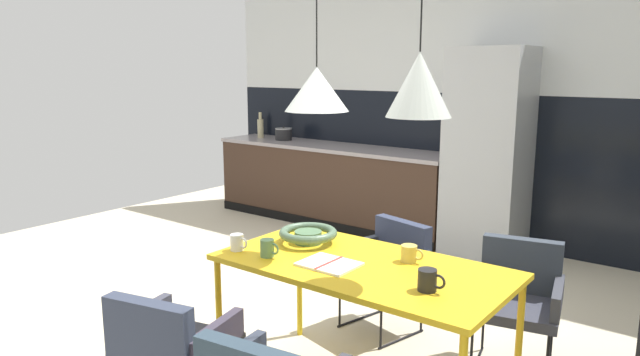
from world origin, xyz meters
TOP-DOWN VIEW (x-y plane):
  - ground_plane at (0.00, 0.00)m, footprint 7.84×7.84m
  - back_wall_splashback_dark at (0.00, 2.82)m, footprint 6.03×0.12m
  - back_wall_panel_upper at (0.00, 2.82)m, footprint 6.03×0.12m
  - kitchen_counter at (-1.42, 2.46)m, footprint 2.92×0.63m
  - refrigerator_column at (0.39, 2.46)m, footprint 0.69×0.60m
  - dining_table at (0.82, -0.31)m, footprint 1.52×0.79m
  - armchair_head_of_table at (0.50, 0.50)m, footprint 0.58×0.57m
  - armchair_facing_counter at (1.37, 0.50)m, footprint 0.57×0.56m
  - armchair_near_window at (0.28, -1.16)m, footprint 0.57×0.56m
  - fruit_bowl at (0.37, -0.21)m, footprint 0.34×0.34m
  - open_book at (0.69, -0.44)m, footprint 0.29×0.24m
  - mug_glass_clear at (0.35, -0.53)m, footprint 0.12×0.08m
  - mug_white_ceramic at (1.26, -0.44)m, footprint 0.13×0.09m
  - mug_short_terracotta at (1.00, -0.14)m, footprint 0.13×0.09m
  - mug_dark_espresso at (0.14, -0.56)m, footprint 0.12×0.07m
  - cooking_pot at (-2.15, 2.48)m, footprint 0.20×0.20m
  - bottle_wine_green at (-2.70, 2.68)m, footprint 0.06×0.06m
  - bottle_spice_small at (-2.52, 2.47)m, footprint 0.08×0.08m
  - pendant_lamp_over_table_near at (0.51, -0.31)m, footprint 0.34×0.34m
  - pendant_lamp_over_table_far at (1.12, -0.33)m, footprint 0.30×0.30m

SIDE VIEW (x-z plane):
  - ground_plane at x=0.00m, z-range 0.00..0.00m
  - kitchen_counter at x=-1.42m, z-range 0.00..0.89m
  - armchair_facing_counter at x=1.37m, z-range 0.11..0.87m
  - armchair_head_of_table at x=0.50m, z-range 0.12..0.86m
  - armchair_near_window at x=0.28m, z-range 0.12..0.86m
  - dining_table at x=0.82m, z-range 0.33..1.08m
  - back_wall_splashback_dark at x=0.00m, z-range 0.00..1.50m
  - open_book at x=0.69m, z-range 0.75..0.77m
  - mug_short_terracotta at x=1.00m, z-range 0.75..0.84m
  - mug_dark_espresso at x=0.14m, z-range 0.75..0.84m
  - mug_glass_clear at x=0.35m, z-range 0.75..0.85m
  - mug_white_ceramic at x=1.26m, z-range 0.75..0.86m
  - fruit_bowl at x=0.37m, z-range 0.76..0.85m
  - cooking_pot at x=-2.15m, z-range 0.88..1.05m
  - refrigerator_column at x=0.39m, z-range 0.00..1.94m
  - bottle_wine_green at x=-2.70m, z-range 0.87..1.16m
  - bottle_spice_small at x=-2.52m, z-range 0.86..1.18m
  - pendant_lamp_over_table_near at x=0.51m, z-range 0.94..2.35m
  - pendant_lamp_over_table_far at x=1.12m, z-range 0.98..2.39m
  - back_wall_panel_upper at x=0.00m, z-range 1.50..2.99m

